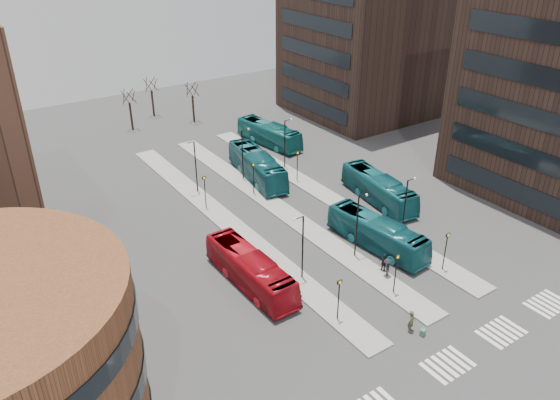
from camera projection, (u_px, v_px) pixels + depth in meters
ground at (506, 395)px, 35.73m from camera, size 160.00×160.00×0.00m
island_left at (228, 222)px, 55.69m from camera, size 2.50×45.00×0.15m
island_mid at (277, 207)px, 58.67m from camera, size 2.50×45.00×0.15m
island_right at (321, 193)px, 61.66m from camera, size 2.50×45.00×0.15m
suitcase at (423, 332)px, 40.72m from camera, size 0.53×0.48×0.54m
red_bus at (250, 269)px, 45.74m from camera, size 2.76×11.02×3.06m
teal_bus_a at (377, 233)px, 50.99m from camera, size 3.52×11.06×3.03m
teal_bus_b at (257, 166)px, 64.38m from camera, size 4.69×12.24×3.33m
teal_bus_c at (379, 189)px, 59.26m from camera, size 4.00×11.26×3.07m
teal_bus_d at (269, 134)px, 74.15m from camera, size 4.00×11.15×3.04m
traveller at (411, 321)px, 40.84m from camera, size 0.79×0.66×1.84m
commuter_a at (299, 299)px, 43.40m from camera, size 0.94×0.84×1.58m
commuter_b at (384, 263)px, 47.72m from camera, size 0.70×1.11×1.76m
commuter_c at (387, 268)px, 47.04m from camera, size 1.27×1.30×1.79m
crosswalk_stripes at (473, 349)px, 39.53m from camera, size 22.35×2.40×0.01m
tower_far at (368, 13)px, 81.34m from camera, size 20.12×20.00×30.00m
sign_poles at (314, 215)px, 52.26m from camera, size 12.45×22.12×3.65m
lamp_posts at (292, 183)px, 55.90m from camera, size 14.04×20.24×6.12m
bare_trees at (159, 104)px, 81.72m from camera, size 10.97×8.14×5.90m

